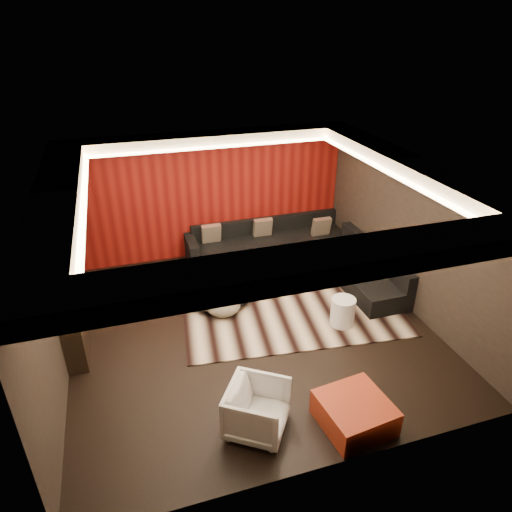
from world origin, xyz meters
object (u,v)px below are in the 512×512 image
object	(u,v)px
drum_stool	(220,298)
sectional_sofa	(301,253)
white_side_table	(343,312)
coffee_table	(222,303)
orange_ottoman	(354,413)
armchair	(257,409)

from	to	relation	value
drum_stool	sectional_sofa	xyz separation A→B (m)	(2.11, 1.16, 0.05)
white_side_table	coffee_table	bearing A→B (deg)	149.36
coffee_table	sectional_sofa	distance (m)	2.39
coffee_table	orange_ottoman	bearing A→B (deg)	-71.91
orange_ottoman	sectional_sofa	bearing A→B (deg)	76.63
coffee_table	white_side_table	xyz separation A→B (m)	(1.91, -1.13, 0.15)
orange_ottoman	sectional_sofa	world-z (taller)	sectional_sofa
sectional_sofa	white_side_table	bearing A→B (deg)	-94.18
coffee_table	drum_stool	size ratio (longest dim) A/B	2.91
white_side_table	sectional_sofa	size ratio (longest dim) A/B	0.14
coffee_table	drum_stool	world-z (taller)	drum_stool
white_side_table	drum_stool	bearing A→B (deg)	149.53
drum_stool	armchair	size ratio (longest dim) A/B	0.50
coffee_table	sectional_sofa	xyz separation A→B (m)	(2.08, 1.17, 0.15)
white_side_table	orange_ottoman	size ratio (longest dim) A/B	0.61
coffee_table	armchair	xyz separation A→B (m)	(-0.22, -2.89, 0.23)
armchair	sectional_sofa	distance (m)	4.67
orange_ottoman	armchair	world-z (taller)	armchair
sectional_sofa	armchair	bearing A→B (deg)	-119.46
coffee_table	armchair	world-z (taller)	armchair
orange_ottoman	armchair	distance (m)	1.30
coffee_table	armchair	size ratio (longest dim) A/B	1.47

